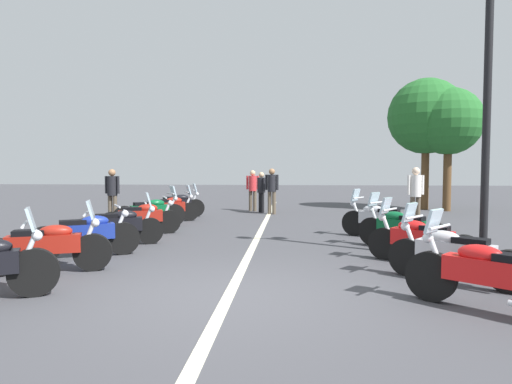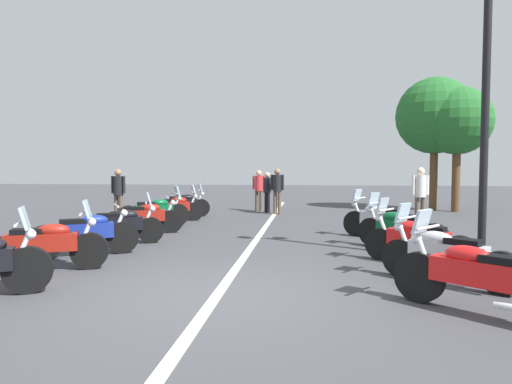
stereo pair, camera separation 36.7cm
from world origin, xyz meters
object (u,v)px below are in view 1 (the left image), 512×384
Objects in this scene: roadside_tree_0 at (426,117)px; motorcycle_right_row_2 at (420,239)px; motorcycle_left_row_4 at (141,217)px; motorcycle_right_row_4 at (379,219)px; street_lamp_twin_globe at (488,65)px; bystander_0 at (416,191)px; motorcycle_left_row_7 at (177,204)px; bystander_1 at (112,191)px; motorcycle_left_row_1 at (46,246)px; motorcycle_left_row_3 at (119,225)px; motorcycle_right_row_3 at (401,228)px; motorcycle_left_row_5 at (151,211)px; bystander_3 at (272,187)px; roadside_tree_1 at (448,122)px; motorcycle_left_row_6 at (170,208)px; bystander_4 at (261,189)px; motorcycle_left_row_2 at (86,234)px; bystander_2 at (253,187)px; motorcycle_right_row_1 at (452,253)px; motorcycle_right_row_0 at (493,275)px.

motorcycle_right_row_2 is at bearing 163.18° from roadside_tree_0.
motorcycle_left_row_4 is 6.13m from motorcycle_right_row_4.
street_lamp_twin_globe is 5.89m from bystander_0.
motorcycle_left_row_7 is 1.12× the size of bystander_1.
motorcycle_right_row_4 reaches higher than motorcycle_left_row_1.
motorcycle_left_row_3 is 6.25m from motorcycle_right_row_3.
bystander_3 is at bearing 16.46° from motorcycle_left_row_5.
motorcycle_left_row_3 is at bearing -119.12° from motorcycle_left_row_5.
roadside_tree_1 reaches higher than motorcycle_left_row_1.
motorcycle_right_row_2 is (-7.16, -6.41, -0.01)m from motorcycle_left_row_7.
motorcycle_left_row_6 is 4.24m from bystander_4.
motorcycle_right_row_4 is (1.56, -6.08, 0.01)m from motorcycle_left_row_3.
bystander_3 is at bearing 38.04° from motorcycle_left_row_2.
motorcycle_right_row_1 is at bearing -155.08° from bystander_2.
roadside_tree_0 is at bearing 30.08° from motorcycle_left_row_1.
motorcycle_left_row_4 is 1.18× the size of bystander_2.
bystander_4 reaches higher than motorcycle_left_row_2.
motorcycle_left_row_4 is 6.30m from bystander_3.
motorcycle_left_row_3 is at bearing 6.09° from motorcycle_right_row_0.
motorcycle_left_row_3 is 5.73m from motorcycle_left_row_7.
motorcycle_right_row_4 is at bearing 150.39° from roadside_tree_1.
motorcycle_right_row_0 is 1.03× the size of bystander_3.
motorcycle_right_row_0 is (-2.81, -6.39, 0.01)m from motorcycle_left_row_2.
motorcycle_right_row_3 is at bearing -96.02° from bystander_4.
motorcycle_left_row_6 is (4.42, 0.07, 0.00)m from motorcycle_left_row_3.
bystander_4 is (6.02, 3.37, 0.46)m from motorcycle_right_row_4.
motorcycle_left_row_5 is 1.08× the size of bystander_1.
motorcycle_left_row_7 is 11.31m from roadside_tree_1.
roadside_tree_0 reaches higher than motorcycle_left_row_6.
motorcycle_left_row_5 is 6.48m from motorcycle_right_row_4.
bystander_0 is 0.35× the size of roadside_tree_1.
motorcycle_left_row_4 is 6.58m from bystander_4.
motorcycle_left_row_5 reaches higher than motorcycle_left_row_6.
motorcycle_left_row_1 is 8.36m from street_lamp_twin_globe.
motorcycle_left_row_1 is 8.40m from motorcycle_left_row_7.
motorcycle_left_row_4 is at bearing 31.05° from motorcycle_right_row_4.
motorcycle_right_row_0 is at bearing -54.51° from motorcycle_left_row_2.
motorcycle_right_row_4 is (1.51, 0.17, 0.00)m from motorcycle_right_row_3.
street_lamp_twin_globe is at bearing 164.51° from roadside_tree_1.
motorcycle_right_row_4 reaches higher than motorcycle_left_row_4.
motorcycle_left_row_5 is at bearing -0.25° from motorcycle_right_row_2.
bystander_1 is 1.03× the size of bystander_2.
motorcycle_left_row_5 is 1.10× the size of motorcycle_right_row_3.
motorcycle_left_row_4 is 1.15× the size of motorcycle_right_row_1.
motorcycle_left_row_1 reaches higher than motorcycle_left_row_3.
motorcycle_left_row_7 is 0.38× the size of roadside_tree_1.
motorcycle_left_row_6 reaches higher than motorcycle_left_row_2.
motorcycle_left_row_7 reaches higher than motorcycle_left_row_4.
roadside_tree_1 reaches higher than motorcycle_left_row_4.
roadside_tree_1 reaches higher than motorcycle_left_row_7.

